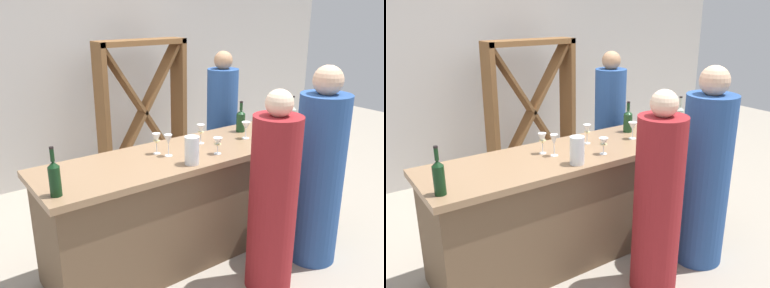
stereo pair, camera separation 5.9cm
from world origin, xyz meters
The scene contains 17 objects.
ground_plane centered at (0.00, 0.00, 0.00)m, with size 12.00×12.00×0.00m, color #9E9384.
back_wall centered at (0.00, 2.20, 1.40)m, with size 8.00×0.10×2.80m, color #BCB7B2.
bar_counter centered at (0.00, 0.00, 0.46)m, with size 2.53×0.72×0.92m.
wine_rack centered at (0.47, 1.65, 0.84)m, with size 1.08×0.28×1.67m.
wine_bottle_leftmost_dark_green centered at (-1.17, -0.20, 1.04)m, with size 0.07×0.07×0.32m.
wine_bottle_second_left_olive_green centered at (0.67, 0.16, 1.03)m, with size 0.08×0.08×0.28m.
wine_bottle_center_clear_pale centered at (1.11, -0.06, 1.04)m, with size 0.07×0.07×0.32m.
wine_glass_near_left centered at (1.14, -0.25, 1.02)m, with size 0.08×0.08×0.13m.
wine_glass_near_center centered at (0.11, -0.19, 1.01)m, with size 0.07×0.07×0.13m.
wine_glass_near_right centered at (0.56, -0.03, 1.03)m, with size 0.08×0.08×0.15m.
wine_glass_far_left centered at (-0.23, -0.01, 1.04)m, with size 0.06×0.06×0.17m.
wine_glass_far_center centered at (-0.28, 0.09, 1.04)m, with size 0.07×0.07×0.17m.
wine_glass_far_right centered at (0.16, 0.09, 1.03)m, with size 0.06×0.06×0.17m.
water_pitcher centered at (-0.18, -0.25, 1.03)m, with size 0.11×0.11×0.21m.
person_left_guest centered at (0.75, -0.68, 0.74)m, with size 0.51×0.51×1.62m.
person_center_guest centered at (0.18, -0.73, 0.70)m, with size 0.38×0.38×1.51m.
person_right_guest centered at (0.87, 0.67, 0.75)m, with size 0.34×0.34×1.60m.
Camera 2 is at (-1.79, -2.59, 2.02)m, focal length 38.56 mm.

